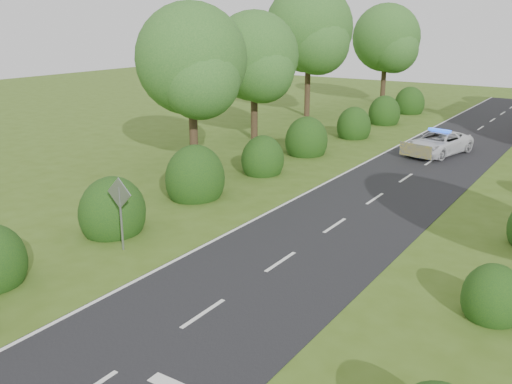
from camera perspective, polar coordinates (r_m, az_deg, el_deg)
The scene contains 10 objects.
ground at distance 15.47m, azimuth -5.30°, elevation -12.06°, with size 120.00×120.00×0.00m, color #415C19.
road at distance 27.93m, azimuth 14.08°, elevation 0.88°, with size 6.00×70.00×0.02m, color black.
road_markings at distance 26.61m, azimuth 9.34°, elevation 0.42°, with size 4.96×70.00×0.01m.
hedgerow_left at distance 27.66m, azimuth -0.97°, elevation 2.83°, with size 2.75×50.41×3.00m.
tree_left_a at distance 28.98m, azimuth -6.28°, elevation 12.58°, with size 5.74×5.60×8.38m.
tree_left_b at distance 36.33m, azimuth 0.03°, elevation 13.07°, with size 5.74×5.60×8.07m.
tree_left_c at distance 45.60m, azimuth 5.55°, elevation 15.64°, with size 6.97×6.80×10.22m.
tree_left_d at distance 53.78m, azimuth 13.08°, elevation 14.53°, with size 6.15×6.00×8.89m.
road_sign at distance 19.33m, azimuth -13.45°, elevation -1.09°, with size 1.06×0.08×2.53m.
police_van at distance 34.41m, azimuth 17.76°, elevation 4.68°, with size 3.26×5.17×1.47m.
Camera 1 is at (8.53, -10.53, 7.47)m, focal length 40.00 mm.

